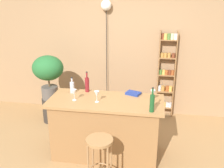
{
  "coord_description": "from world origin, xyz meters",
  "views": [
    {
      "loc": [
        0.66,
        -3.09,
        2.38
      ],
      "look_at": [
        0.05,
        0.55,
        1.06
      ],
      "focal_mm": 41.6,
      "sensor_mm": 36.0,
      "label": 1
    }
  ],
  "objects_px": {
    "cookbook": "(133,93)",
    "bottle_sauce_amber": "(72,87)",
    "bottle_spirits_clear": "(152,103)",
    "wine_glass_left": "(153,93)",
    "pendant_globe_light": "(106,7)",
    "bar_stool": "(100,151)",
    "plant_stool": "(51,110)",
    "bottle_wine_red": "(87,84)",
    "wine_glass_center": "(97,94)",
    "potted_plant": "(48,71)",
    "spice_shelf": "(166,73)",
    "wine_glass_right": "(74,93)"
  },
  "relations": [
    {
      "from": "spice_shelf",
      "to": "plant_stool",
      "type": "relative_size",
      "value": 3.6
    },
    {
      "from": "pendant_globe_light",
      "to": "potted_plant",
      "type": "bearing_deg",
      "value": -146.28
    },
    {
      "from": "spice_shelf",
      "to": "plant_stool",
      "type": "distance_m",
      "value": 2.33
    },
    {
      "from": "cookbook",
      "to": "bottle_sauce_amber",
      "type": "bearing_deg",
      "value": -153.55
    },
    {
      "from": "spice_shelf",
      "to": "potted_plant",
      "type": "height_order",
      "value": "spice_shelf"
    },
    {
      "from": "bottle_wine_red",
      "to": "wine_glass_left",
      "type": "height_order",
      "value": "bottle_wine_red"
    },
    {
      "from": "spice_shelf",
      "to": "bottle_sauce_amber",
      "type": "height_order",
      "value": "spice_shelf"
    },
    {
      "from": "potted_plant",
      "to": "bottle_wine_red",
      "type": "xyz_separation_m",
      "value": [
        0.89,
        -0.61,
        0.02
      ]
    },
    {
      "from": "spice_shelf",
      "to": "bottle_sauce_amber",
      "type": "relative_size",
      "value": 6.86
    },
    {
      "from": "bottle_wine_red",
      "to": "pendant_globe_light",
      "type": "relative_size",
      "value": 0.14
    },
    {
      "from": "wine_glass_left",
      "to": "bar_stool",
      "type": "bearing_deg",
      "value": -129.53
    },
    {
      "from": "potted_plant",
      "to": "wine_glass_center",
      "type": "bearing_deg",
      "value": -40.98
    },
    {
      "from": "wine_glass_left",
      "to": "pendant_globe_light",
      "type": "xyz_separation_m",
      "value": [
        -0.94,
        1.46,
        1.08
      ]
    },
    {
      "from": "plant_stool",
      "to": "pendant_globe_light",
      "type": "distance_m",
      "value": 2.2
    },
    {
      "from": "bottle_spirits_clear",
      "to": "plant_stool",
      "type": "bearing_deg",
      "value": 148.41
    },
    {
      "from": "cookbook",
      "to": "bar_stool",
      "type": "bearing_deg",
      "value": -87.68
    },
    {
      "from": "bottle_wine_red",
      "to": "wine_glass_center",
      "type": "xyz_separation_m",
      "value": [
        0.24,
        -0.37,
        -0.01
      ]
    },
    {
      "from": "cookbook",
      "to": "pendant_globe_light",
      "type": "xyz_separation_m",
      "value": [
        -0.65,
        1.26,
        1.18
      ]
    },
    {
      "from": "potted_plant",
      "to": "wine_glass_center",
      "type": "distance_m",
      "value": 1.5
    },
    {
      "from": "bar_stool",
      "to": "pendant_globe_light",
      "type": "relative_size",
      "value": 0.3
    },
    {
      "from": "wine_glass_left",
      "to": "bottle_wine_red",
      "type": "bearing_deg",
      "value": 168.67
    },
    {
      "from": "bottle_spirits_clear",
      "to": "pendant_globe_light",
      "type": "xyz_separation_m",
      "value": [
        -0.94,
        1.82,
        1.07
      ]
    },
    {
      "from": "potted_plant",
      "to": "bottle_spirits_clear",
      "type": "height_order",
      "value": "potted_plant"
    },
    {
      "from": "wine_glass_left",
      "to": "wine_glass_right",
      "type": "relative_size",
      "value": 1.0
    },
    {
      "from": "potted_plant",
      "to": "bottle_spirits_clear",
      "type": "bearing_deg",
      "value": -31.59
    },
    {
      "from": "spice_shelf",
      "to": "wine_glass_center",
      "type": "distance_m",
      "value": 1.9
    },
    {
      "from": "potted_plant",
      "to": "plant_stool",
      "type": "bearing_deg",
      "value": 0.0
    },
    {
      "from": "bottle_wine_red",
      "to": "cookbook",
      "type": "relative_size",
      "value": 1.54
    },
    {
      "from": "bottle_wine_red",
      "to": "spice_shelf",
      "type": "bearing_deg",
      "value": 44.34
    },
    {
      "from": "wine_glass_left",
      "to": "cookbook",
      "type": "bearing_deg",
      "value": 145.43
    },
    {
      "from": "spice_shelf",
      "to": "pendant_globe_light",
      "type": "relative_size",
      "value": 0.76
    },
    {
      "from": "plant_stool",
      "to": "bottle_wine_red",
      "type": "xyz_separation_m",
      "value": [
        0.89,
        -0.61,
        0.79
      ]
    },
    {
      "from": "bottle_spirits_clear",
      "to": "potted_plant",
      "type": "bearing_deg",
      "value": 148.41
    },
    {
      "from": "bottle_spirits_clear",
      "to": "pendant_globe_light",
      "type": "bearing_deg",
      "value": 117.25
    },
    {
      "from": "wine_glass_right",
      "to": "spice_shelf",
      "type": "bearing_deg",
      "value": 49.64
    },
    {
      "from": "bottle_sauce_amber",
      "to": "wine_glass_center",
      "type": "height_order",
      "value": "bottle_sauce_amber"
    },
    {
      "from": "wine_glass_center",
      "to": "cookbook",
      "type": "relative_size",
      "value": 0.78
    },
    {
      "from": "bottle_sauce_amber",
      "to": "spice_shelf",
      "type": "bearing_deg",
      "value": 41.8
    },
    {
      "from": "spice_shelf",
      "to": "bottle_spirits_clear",
      "type": "relative_size",
      "value": 5.1
    },
    {
      "from": "bar_stool",
      "to": "wine_glass_left",
      "type": "distance_m",
      "value": 1.11
    },
    {
      "from": "wine_glass_center",
      "to": "bottle_spirits_clear",
      "type": "bearing_deg",
      "value": -13.74
    },
    {
      "from": "plant_stool",
      "to": "cookbook",
      "type": "distance_m",
      "value": 1.86
    },
    {
      "from": "spice_shelf",
      "to": "wine_glass_center",
      "type": "xyz_separation_m",
      "value": [
        -1.02,
        -1.6,
        0.13
      ]
    },
    {
      "from": "potted_plant",
      "to": "pendant_globe_light",
      "type": "height_order",
      "value": "pendant_globe_light"
    },
    {
      "from": "bottle_wine_red",
      "to": "pendant_globe_light",
      "type": "distance_m",
      "value": 1.66
    },
    {
      "from": "bottle_sauce_amber",
      "to": "bottle_wine_red",
      "type": "relative_size",
      "value": 0.77
    },
    {
      "from": "bottle_wine_red",
      "to": "cookbook",
      "type": "bearing_deg",
      "value": -0.1
    },
    {
      "from": "bottle_sauce_amber",
      "to": "bottle_spirits_clear",
      "type": "xyz_separation_m",
      "value": [
        1.23,
        -0.48,
        0.03
      ]
    },
    {
      "from": "pendant_globe_light",
      "to": "wine_glass_center",
      "type": "bearing_deg",
      "value": -84.31
    },
    {
      "from": "pendant_globe_light",
      "to": "wine_glass_left",
      "type": "bearing_deg",
      "value": -57.17
    }
  ]
}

